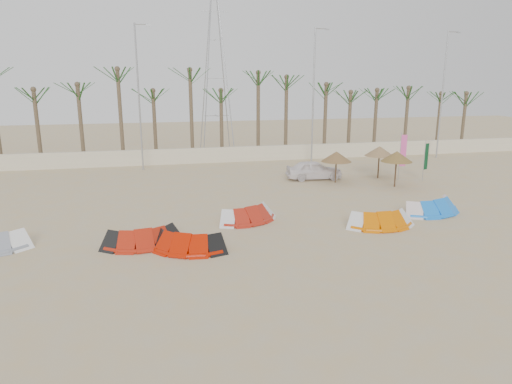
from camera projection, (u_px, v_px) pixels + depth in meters
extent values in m
plane|color=#B4A78B|center=(289.00, 259.00, 18.39)|extent=(120.00, 120.00, 0.00)
cube|color=beige|center=(215.00, 155.00, 39.05)|extent=(60.00, 0.30, 1.30)
cylinder|color=brown|center=(40.00, 126.00, 36.86)|extent=(0.32, 0.32, 6.50)
ellipsoid|color=#194719|center=(35.00, 85.00, 36.06)|extent=(4.00, 4.00, 2.40)
cylinder|color=brown|center=(166.00, 124.00, 38.98)|extent=(0.32, 0.32, 6.50)
ellipsoid|color=#194719|center=(164.00, 85.00, 38.19)|extent=(4.00, 4.00, 2.40)
cylinder|color=brown|center=(278.00, 121.00, 41.11)|extent=(0.32, 0.32, 6.50)
ellipsoid|color=#194719|center=(279.00, 84.00, 40.31)|extent=(4.00, 4.00, 2.40)
cylinder|color=brown|center=(380.00, 119.00, 43.23)|extent=(0.32, 0.32, 6.50)
ellipsoid|color=#194719|center=(382.00, 84.00, 42.44)|extent=(4.00, 4.00, 2.40)
cylinder|color=brown|center=(454.00, 118.00, 44.93)|extent=(0.32, 0.32, 6.50)
ellipsoid|color=#194719|center=(458.00, 84.00, 44.14)|extent=(4.00, 4.00, 2.40)
cylinder|color=#A5A8AD|center=(139.00, 99.00, 34.70)|extent=(0.14, 0.14, 11.00)
cylinder|color=#A5A8AD|center=(141.00, 24.00, 33.49)|extent=(1.00, 0.08, 0.08)
cube|color=#A5A8AD|center=(148.00, 25.00, 33.60)|extent=(0.35, 0.14, 0.10)
cylinder|color=#A5A8AD|center=(313.00, 97.00, 37.67)|extent=(0.14, 0.14, 11.00)
cylinder|color=#A5A8AD|center=(321.00, 29.00, 36.46)|extent=(1.00, 0.08, 0.08)
cube|color=#A5A8AD|center=(327.00, 29.00, 36.58)|extent=(0.35, 0.14, 0.10)
cylinder|color=#A5A8AD|center=(442.00, 96.00, 40.22)|extent=(0.14, 0.14, 11.00)
cylinder|color=#A5A8AD|center=(454.00, 32.00, 39.01)|extent=(1.00, 0.08, 0.08)
cube|color=#A5A8AD|center=(459.00, 32.00, 39.13)|extent=(0.35, 0.14, 0.10)
cube|color=white|center=(23.00, 242.00, 19.54)|extent=(0.62, 1.11, 0.40)
cylinder|color=#AF1F0C|center=(143.00, 244.00, 19.72)|extent=(3.12, 0.64, 0.20)
cube|color=black|center=(109.00, 242.00, 19.48)|extent=(0.75, 1.17, 0.40)
cube|color=black|center=(176.00, 238.00, 20.07)|extent=(0.75, 1.17, 0.40)
cylinder|color=#BA1600|center=(186.00, 248.00, 19.21)|extent=(2.92, 1.61, 0.20)
cube|color=black|center=(151.00, 247.00, 18.97)|extent=(1.03, 1.25, 0.40)
cube|color=black|center=(219.00, 242.00, 19.57)|extent=(1.03, 1.25, 0.40)
cylinder|color=#AB2112|center=(249.00, 220.00, 23.04)|extent=(2.75, 1.35, 0.20)
cube|color=silver|center=(223.00, 218.00, 22.82)|extent=(0.99, 1.25, 0.40)
cube|color=silver|center=(273.00, 215.00, 23.37)|extent=(0.99, 1.25, 0.40)
cylinder|color=#E06600|center=(381.00, 225.00, 22.20)|extent=(3.04, 0.24, 0.20)
cube|color=silver|center=(354.00, 224.00, 21.97)|extent=(0.62, 1.11, 0.40)
cube|color=silver|center=(405.00, 220.00, 22.55)|extent=(0.62, 1.11, 0.40)
cylinder|color=#1577EF|center=(433.00, 211.00, 24.50)|extent=(3.33, 1.24, 0.20)
cube|color=silver|center=(406.00, 210.00, 24.23)|extent=(0.91, 1.23, 0.40)
cube|color=silver|center=(457.00, 207.00, 24.89)|extent=(0.91, 1.23, 0.40)
cylinder|color=#4C331E|center=(336.00, 168.00, 31.47)|extent=(0.10, 0.10, 2.08)
cone|color=olive|center=(336.00, 156.00, 31.28)|extent=(2.10, 2.10, 0.70)
cylinder|color=#4C331E|center=(396.00, 170.00, 30.23)|extent=(0.10, 0.10, 2.30)
cone|color=olive|center=(397.00, 156.00, 30.01)|extent=(2.06, 2.06, 0.70)
cylinder|color=#4C331E|center=(379.00, 163.00, 32.84)|extent=(0.10, 0.10, 2.23)
cone|color=#A07B51|center=(379.00, 151.00, 32.63)|extent=(2.08, 2.08, 0.70)
cylinder|color=#A5A8AD|center=(400.00, 156.00, 32.06)|extent=(0.04, 0.04, 3.41)
cube|color=#E84DA3|center=(403.00, 151.00, 32.00)|extent=(0.42, 0.10, 2.22)
cylinder|color=#A5A8AD|center=(424.00, 162.00, 31.73)|extent=(0.04, 0.04, 2.82)
cube|color=#07381B|center=(427.00, 157.00, 31.69)|extent=(0.40, 0.18, 1.83)
imported|color=white|center=(314.00, 170.00, 32.58)|extent=(4.08, 1.92, 1.35)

